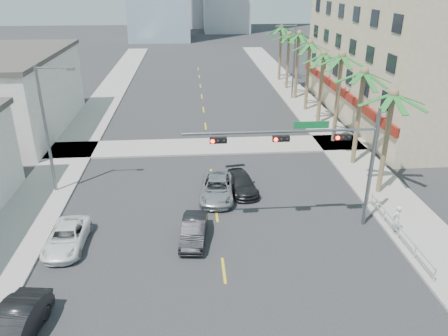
% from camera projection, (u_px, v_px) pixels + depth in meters
% --- Properties ---
extents(ground, '(260.00, 260.00, 0.00)m').
position_uv_depth(ground, '(231.00, 326.00, 19.19)').
color(ground, '#262628').
rests_on(ground, ground).
extents(sidewalk_right, '(4.00, 120.00, 0.15)m').
position_uv_depth(sidewalk_right, '(346.00, 151.00, 38.26)').
color(sidewalk_right, gray).
rests_on(sidewalk_right, ground).
extents(sidewalk_left, '(4.00, 120.00, 0.15)m').
position_uv_depth(sidewalk_left, '(66.00, 159.00, 36.54)').
color(sidewalk_left, gray).
rests_on(sidewalk_left, ground).
extents(sidewalk_cross, '(80.00, 4.00, 0.15)m').
position_uv_depth(sidewalk_cross, '(208.00, 146.00, 39.22)').
color(sidewalk_cross, gray).
rests_on(sidewalk_cross, ground).
extents(building_right, '(15.25, 28.00, 15.00)m').
position_uv_depth(building_right, '(416.00, 46.00, 45.10)').
color(building_right, tan).
rests_on(building_right, ground).
extents(building_left_far, '(11.00, 18.00, 7.20)m').
position_uv_depth(building_left_far, '(2.00, 95.00, 41.87)').
color(building_left_far, beige).
rests_on(building_left_far, ground).
extents(traffic_signal_mast, '(11.12, 0.54, 7.20)m').
position_uv_depth(traffic_signal_mast, '(320.00, 150.00, 24.81)').
color(traffic_signal_mast, slate).
rests_on(traffic_signal_mast, ground).
extents(palm_tree_0, '(4.80, 4.80, 7.80)m').
position_uv_depth(palm_tree_0, '(393.00, 95.00, 28.11)').
color(palm_tree_0, brown).
rests_on(palm_tree_0, ground).
extents(palm_tree_1, '(4.80, 4.80, 8.16)m').
position_uv_depth(palm_tree_1, '(364.00, 73.00, 32.71)').
color(palm_tree_1, brown).
rests_on(palm_tree_1, ground).
extents(palm_tree_2, '(4.80, 4.80, 8.52)m').
position_uv_depth(palm_tree_2, '(342.00, 57.00, 37.31)').
color(palm_tree_2, brown).
rests_on(palm_tree_2, ground).
extents(palm_tree_3, '(4.80, 4.80, 7.80)m').
position_uv_depth(palm_tree_3, '(324.00, 55.00, 42.33)').
color(palm_tree_3, brown).
rests_on(palm_tree_3, ground).
extents(palm_tree_4, '(4.80, 4.80, 8.16)m').
position_uv_depth(palm_tree_4, '(310.00, 44.00, 46.93)').
color(palm_tree_4, brown).
rests_on(palm_tree_4, ground).
extents(palm_tree_5, '(4.80, 4.80, 8.52)m').
position_uv_depth(palm_tree_5, '(299.00, 34.00, 51.53)').
color(palm_tree_5, brown).
rests_on(palm_tree_5, ground).
extents(palm_tree_6, '(4.80, 4.80, 7.80)m').
position_uv_depth(palm_tree_6, '(289.00, 35.00, 56.56)').
color(palm_tree_6, brown).
rests_on(palm_tree_6, ground).
extents(palm_tree_7, '(4.80, 4.80, 8.16)m').
position_uv_depth(palm_tree_7, '(281.00, 28.00, 61.16)').
color(palm_tree_7, brown).
rests_on(palm_tree_7, ground).
extents(streetlight_left, '(2.55, 0.25, 9.00)m').
position_uv_depth(streetlight_left, '(48.00, 124.00, 29.12)').
color(streetlight_left, slate).
rests_on(streetlight_left, ground).
extents(streetlight_right, '(2.55, 0.25, 9.00)m').
position_uv_depth(streetlight_right, '(293.00, 58.00, 52.59)').
color(streetlight_right, slate).
rests_on(streetlight_right, ground).
extents(guardrail, '(0.08, 8.08, 1.00)m').
position_uv_depth(guardrail, '(399.00, 231.00, 25.13)').
color(guardrail, silver).
rests_on(guardrail, ground).
extents(car_parked_mid, '(2.14, 4.67, 1.48)m').
position_uv_depth(car_parked_mid, '(14.00, 328.00, 18.11)').
color(car_parked_mid, black).
rests_on(car_parked_mid, ground).
extents(car_parked_far, '(2.09, 4.42, 1.22)m').
position_uv_depth(car_parked_far, '(67.00, 238.00, 24.60)').
color(car_parked_far, white).
rests_on(car_parked_far, ground).
extents(car_lane_left, '(1.78, 4.05, 1.29)m').
position_uv_depth(car_lane_left, '(194.00, 230.00, 25.22)').
color(car_lane_left, black).
rests_on(car_lane_left, ground).
extents(car_lane_center, '(2.78, 5.10, 1.36)m').
position_uv_depth(car_lane_center, '(217.00, 189.00, 30.11)').
color(car_lane_center, '#BAB9BE').
rests_on(car_lane_center, ground).
extents(car_lane_right, '(2.27, 4.40, 1.22)m').
position_uv_depth(car_lane_right, '(242.00, 183.00, 31.04)').
color(car_lane_right, black).
rests_on(car_lane_right, ground).
extents(pedestrian, '(0.77, 0.67, 1.78)m').
position_uv_depth(pedestrian, '(396.00, 219.00, 25.58)').
color(pedestrian, silver).
rests_on(pedestrian, sidewalk_right).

